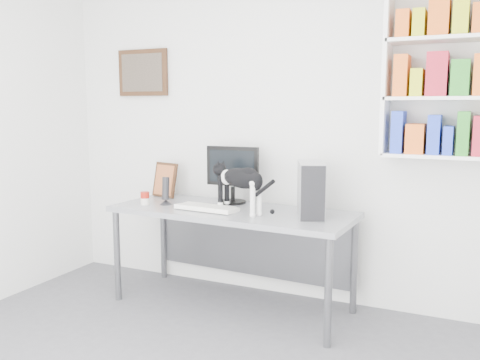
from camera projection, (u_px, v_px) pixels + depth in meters
The scene contains 11 objects.
room at pixel (128, 158), 2.43m from camera, with size 4.01×4.01×2.70m.
bookshelf at pixel (462, 68), 3.44m from camera, with size 1.03×0.28×1.24m, color white.
wall_art at pixel (143, 73), 4.66m from camera, with size 0.52×0.04×0.42m, color #3F2614.
desk at pixel (232, 258), 4.04m from camera, with size 1.91×0.74×0.80m, color gray.
monitor at pixel (233, 174), 4.20m from camera, with size 0.45×0.22×0.48m, color black.
keyboard at pixel (207, 208), 3.94m from camera, with size 0.49×0.19×0.04m, color white.
pc_tower at pixel (311, 189), 3.70m from camera, with size 0.18×0.40×0.40m, color #AEAFB3.
speaker at pixel (166, 190), 4.15m from camera, with size 0.10×0.10×0.24m, color black.
leaning_print at pixel (165, 179), 4.50m from camera, with size 0.26×0.10×0.32m, color #3F2614.
soup_can at pixel (145, 198), 4.16m from camera, with size 0.07×0.07×0.11m, color #A0180D.
cat at pixel (241, 189), 3.82m from camera, with size 0.58×0.15×0.36m, color black, non-canonical shape.
Camera 1 is at (1.50, -1.97, 1.60)m, focal length 38.00 mm.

